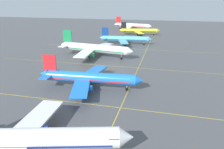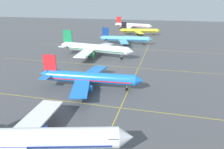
# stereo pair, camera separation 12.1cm
# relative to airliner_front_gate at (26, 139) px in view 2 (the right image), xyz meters

# --- Properties ---
(airliner_front_gate) EXTENTS (38.45, 32.77, 12.13)m
(airliner_front_gate) POSITION_rel_airliner_front_gate_xyz_m (0.00, 0.00, 0.00)
(airliner_front_gate) COLOR white
(airliner_front_gate) RESTS_ON ground
(airliner_second_row) EXTENTS (35.27, 30.34, 10.96)m
(airliner_second_row) POSITION_rel_airliner_front_gate_xyz_m (-0.32, 34.44, -0.40)
(airliner_second_row) COLOR blue
(airliner_second_row) RESTS_ON ground
(airliner_third_row) EXTENTS (41.41, 35.39, 12.88)m
(airliner_third_row) POSITION_rel_airliner_front_gate_xyz_m (-12.00, 74.57, 0.26)
(airliner_third_row) COLOR white
(airliner_third_row) RESTS_ON ground
(airliner_far_left_stand) EXTENTS (34.57, 29.65, 10.74)m
(airliner_far_left_stand) POSITION_rel_airliner_front_gate_xyz_m (-2.69, 109.89, -0.47)
(airliner_far_left_stand) COLOR #5BB7E5
(airliner_far_left_stand) RESTS_ON ground
(airliner_far_right_stand) EXTENTS (33.55, 28.56, 10.46)m
(airliner_far_right_stand) POSITION_rel_airliner_front_gate_xyz_m (1.26, 151.05, -0.57)
(airliner_far_right_stand) COLOR yellow
(airliner_far_right_stand) RESTS_ON ground
(airliner_distant_taxiway) EXTENTS (38.31, 32.58, 11.96)m
(airliner_distant_taxiway) POSITION_rel_airliner_front_gate_xyz_m (-9.49, 182.36, -0.06)
(airliner_distant_taxiway) COLOR white
(airliner_distant_taxiway) RESTS_ON ground
(taxiway_markings) EXTENTS (136.65, 163.86, 0.01)m
(taxiway_markings) POSITION_rel_airliner_front_gate_xyz_m (12.66, 42.04, -4.14)
(taxiway_markings) COLOR yellow
(taxiway_markings) RESTS_ON ground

